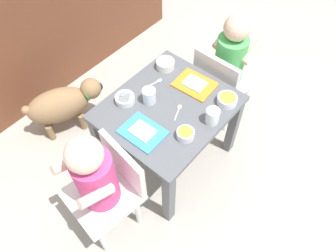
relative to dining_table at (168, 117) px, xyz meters
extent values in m
plane|color=#9E998E|center=(0.00, 0.00, -0.36)|extent=(7.00, 7.00, 0.00)
cube|color=brown|center=(0.00, 1.04, 0.11)|extent=(1.92, 0.35, 0.94)
cube|color=#515459|center=(0.00, 0.00, 0.07)|extent=(0.59, 0.51, 0.03)
cube|color=#515459|center=(-0.27, -0.23, -0.15)|extent=(0.04, 0.04, 0.41)
cube|color=#515459|center=(0.27, -0.23, -0.15)|extent=(0.04, 0.04, 0.41)
cube|color=#515459|center=(-0.27, 0.23, -0.15)|extent=(0.04, 0.04, 0.41)
cube|color=#515459|center=(0.27, 0.23, -0.15)|extent=(0.04, 0.04, 0.41)
cube|color=silver|center=(-0.47, -0.02, -0.08)|extent=(0.32, 0.32, 0.02)
cube|color=silver|center=(-0.34, -0.04, 0.04)|extent=(0.06, 0.27, 0.22)
cylinder|color=#D83F7F|center=(-0.47, -0.02, 0.07)|extent=(0.16, 0.16, 0.28)
sphere|color=beige|center=(-0.47, -0.02, 0.27)|extent=(0.14, 0.14, 0.14)
cylinder|color=silver|center=(-0.55, 0.09, -0.22)|extent=(0.03, 0.03, 0.27)
cylinder|color=silver|center=(-0.58, -0.11, -0.22)|extent=(0.03, 0.03, 0.27)
cylinder|color=silver|center=(-0.35, 0.06, -0.22)|extent=(0.03, 0.03, 0.27)
cylinder|color=silver|center=(-0.38, -0.14, -0.22)|extent=(0.03, 0.03, 0.27)
cylinder|color=beige|center=(-0.50, 0.07, 0.14)|extent=(0.15, 0.06, 0.09)
cylinder|color=beige|center=(-0.53, -0.11, 0.14)|extent=(0.15, 0.06, 0.09)
cube|color=silver|center=(0.47, -0.03, -0.08)|extent=(0.28, 0.28, 0.02)
cube|color=silver|center=(0.34, -0.03, 0.04)|extent=(0.03, 0.27, 0.22)
cylinder|color=#4CB259|center=(0.47, -0.03, 0.06)|extent=(0.16, 0.16, 0.26)
sphere|color=beige|center=(0.48, -0.03, 0.25)|extent=(0.13, 0.13, 0.13)
cylinder|color=silver|center=(0.56, -0.14, -0.22)|extent=(0.03, 0.03, 0.27)
cylinder|color=silver|center=(0.57, 0.06, -0.22)|extent=(0.03, 0.03, 0.27)
cylinder|color=silver|center=(0.36, -0.13, -0.22)|extent=(0.03, 0.03, 0.27)
cylinder|color=silver|center=(0.37, 0.07, -0.22)|extent=(0.03, 0.03, 0.27)
cylinder|color=beige|center=(0.51, -0.12, 0.13)|extent=(0.15, 0.04, 0.09)
cylinder|color=beige|center=(0.52, 0.06, 0.13)|extent=(0.15, 0.04, 0.09)
ellipsoid|color=olive|center=(-0.23, 0.60, -0.16)|extent=(0.39, 0.31, 0.20)
sphere|color=olive|center=(-0.06, 0.52, -0.12)|extent=(0.12, 0.12, 0.12)
sphere|color=black|center=(-0.02, 0.50, -0.12)|extent=(0.05, 0.05, 0.05)
torus|color=green|center=(-0.09, 0.53, -0.13)|extent=(0.07, 0.10, 0.10)
sphere|color=olive|center=(-0.38, 0.68, -0.13)|extent=(0.05, 0.05, 0.05)
cylinder|color=olive|center=(-0.17, 0.52, -0.30)|extent=(0.04, 0.04, 0.11)
cylinder|color=olive|center=(-0.12, 0.61, -0.30)|extent=(0.04, 0.04, 0.11)
cylinder|color=olive|center=(-0.34, 0.60, -0.30)|extent=(0.04, 0.04, 0.11)
cylinder|color=olive|center=(-0.30, 0.69, -0.30)|extent=(0.04, 0.04, 0.11)
cube|color=#388CD8|center=(-0.19, -0.01, 0.08)|extent=(0.15, 0.19, 0.01)
cube|color=white|center=(-0.19, -0.01, 0.09)|extent=(0.08, 0.10, 0.01)
cube|color=orange|center=(0.19, -0.01, 0.08)|extent=(0.16, 0.20, 0.01)
cube|color=white|center=(0.19, -0.01, 0.09)|extent=(0.09, 0.11, 0.01)
cylinder|color=white|center=(0.06, -0.20, 0.11)|extent=(0.06, 0.06, 0.07)
cylinder|color=silver|center=(0.06, -0.20, 0.10)|extent=(0.05, 0.05, 0.04)
cylinder|color=white|center=(-0.03, 0.09, 0.11)|extent=(0.06, 0.06, 0.07)
cylinder|color=silver|center=(-0.03, 0.09, 0.10)|extent=(0.05, 0.05, 0.05)
cylinder|color=white|center=(-0.08, -0.17, 0.10)|extent=(0.08, 0.08, 0.04)
cylinder|color=gold|center=(-0.08, -0.17, 0.11)|extent=(0.06, 0.06, 0.01)
cylinder|color=white|center=(-0.11, 0.17, 0.09)|extent=(0.09, 0.09, 0.03)
cylinder|color=#4C8C33|center=(-0.11, 0.17, 0.11)|extent=(0.07, 0.07, 0.01)
cylinder|color=white|center=(0.19, -0.19, 0.10)|extent=(0.09, 0.09, 0.04)
cylinder|color=gold|center=(0.19, -0.19, 0.11)|extent=(0.08, 0.08, 0.01)
cylinder|color=white|center=(0.19, 0.18, 0.10)|extent=(0.09, 0.09, 0.04)
cylinder|color=#4C8C33|center=(0.19, 0.18, 0.12)|extent=(0.08, 0.08, 0.01)
cylinder|color=silver|center=(0.05, 0.15, 0.08)|extent=(0.07, 0.02, 0.01)
ellipsoid|color=silver|center=(0.10, 0.14, 0.08)|extent=(0.03, 0.03, 0.01)
cylinder|color=silver|center=(-0.01, -0.06, 0.08)|extent=(0.07, 0.04, 0.01)
ellipsoid|color=silver|center=(0.03, -0.05, 0.08)|extent=(0.03, 0.03, 0.01)
camera|label=1|loc=(-0.74, -0.62, 1.22)|focal=34.64mm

